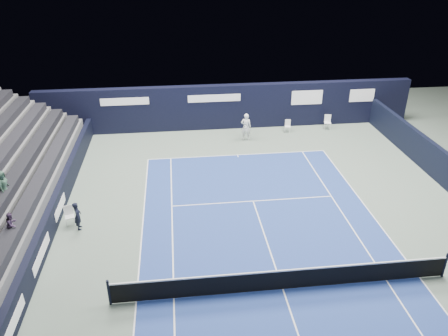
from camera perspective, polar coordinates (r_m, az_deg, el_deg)
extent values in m
plane|color=#5A6B5E|center=(18.77, 6.24, -11.35)|extent=(48.00, 48.00, 0.00)
cube|color=navy|center=(17.30, 7.70, -15.43)|extent=(10.97, 23.77, 0.01)
cube|color=silver|center=(30.59, 8.31, 5.37)|extent=(0.46, 0.45, 0.04)
cube|color=silver|center=(30.66, 8.33, 5.90)|extent=(0.38, 0.12, 0.45)
cylinder|color=silver|center=(30.81, 8.59, 5.11)|extent=(0.02, 0.02, 0.40)
cylinder|color=silver|center=(30.80, 7.98, 5.15)|extent=(0.02, 0.02, 0.40)
cylinder|color=silver|center=(30.52, 8.59, 4.90)|extent=(0.02, 0.02, 0.40)
cylinder|color=silver|center=(30.51, 7.97, 4.93)|extent=(0.02, 0.02, 0.40)
cube|color=white|center=(30.65, 8.34, 6.04)|extent=(0.32, 0.15, 0.29)
cube|color=white|center=(31.59, 13.38, 5.77)|extent=(0.53, 0.51, 0.04)
cube|color=white|center=(31.68, 13.39, 6.37)|extent=(0.45, 0.13, 0.54)
cylinder|color=white|center=(31.87, 13.64, 5.47)|extent=(0.03, 0.03, 0.47)
cylinder|color=white|center=(31.82, 12.95, 5.51)|extent=(0.03, 0.03, 0.47)
cylinder|color=white|center=(31.53, 13.72, 5.23)|extent=(0.03, 0.03, 0.47)
cylinder|color=white|center=(31.48, 13.02, 5.27)|extent=(0.03, 0.03, 0.47)
cube|color=white|center=(21.48, -19.52, -6.01)|extent=(0.52, 0.50, 0.04)
cube|color=white|center=(21.51, -19.68, -5.17)|extent=(0.41, 0.15, 0.50)
cylinder|color=white|center=(21.74, -19.01, -6.18)|extent=(0.02, 0.02, 0.44)
cylinder|color=white|center=(21.74, -19.95, -6.35)|extent=(0.02, 0.02, 0.44)
cylinder|color=white|center=(21.46, -18.91, -6.64)|extent=(0.02, 0.02, 0.44)
cylinder|color=white|center=(21.45, -19.86, -6.82)|extent=(0.02, 0.02, 0.44)
imported|color=black|center=(20.95, -18.57, -5.94)|extent=(0.38, 0.54, 1.37)
cube|color=white|center=(27.04, 1.78, 1.73)|extent=(10.97, 0.06, 0.00)
cube|color=white|center=(19.23, 24.20, -12.92)|extent=(0.06, 23.77, 0.00)
cube|color=white|center=(16.99, -11.39, -16.73)|extent=(0.06, 23.77, 0.00)
cube|color=white|center=(18.61, 20.45, -13.59)|extent=(0.06, 23.77, 0.00)
cube|color=white|center=(16.90, -6.57, -16.56)|extent=(0.06, 23.77, 0.00)
cube|color=white|center=(22.28, 3.82, -4.33)|extent=(8.23, 0.06, 0.00)
cube|color=white|center=(17.29, 7.70, -15.41)|extent=(0.06, 12.80, 0.00)
cube|color=white|center=(26.90, 1.82, 1.59)|extent=(0.06, 0.30, 0.00)
cylinder|color=black|center=(19.36, 26.89, -11.23)|extent=(0.10, 0.10, 1.10)
cylinder|color=black|center=(16.75, -14.80, -15.45)|extent=(0.10, 0.10, 1.10)
cube|color=black|center=(16.99, 7.79, -14.29)|extent=(12.80, 0.03, 0.86)
cube|color=white|center=(16.70, 7.89, -13.14)|extent=(12.80, 0.05, 0.06)
cube|color=black|center=(30.68, 0.56, 8.03)|extent=(26.00, 0.60, 3.10)
cube|color=silver|center=(30.09, -12.85, 8.46)|extent=(3.20, 0.02, 0.50)
cube|color=silver|center=(30.03, -1.27, 9.10)|extent=(3.60, 0.02, 0.50)
cube|color=silver|center=(31.35, 10.79, 9.03)|extent=(2.20, 0.02, 1.00)
cube|color=silver|center=(32.75, 17.58, 9.03)|extent=(1.80, 0.02, 0.90)
cube|color=black|center=(22.10, -21.04, -4.80)|extent=(0.30, 22.00, 1.20)
cube|color=silver|center=(16.74, -25.66, -17.48)|extent=(0.02, 2.00, 0.45)
cube|color=silver|center=(19.26, -22.73, -10.27)|extent=(0.02, 2.40, 0.45)
cube|color=silver|center=(22.06, -20.61, -4.79)|extent=(0.02, 2.00, 0.45)
cube|color=#505053|center=(22.98, -22.06, -3.06)|extent=(0.90, 16.00, 1.65)
cube|color=#474749|center=(23.15, -24.29, -2.67)|extent=(0.90, 16.00, 2.10)
cube|color=#505053|center=(23.35, -26.49, -2.27)|extent=(0.90, 16.00, 2.55)
cube|color=black|center=(22.52, -22.51, -0.81)|extent=(0.63, 15.20, 0.40)
cube|color=black|center=(22.60, -24.89, 0.09)|extent=(0.63, 15.20, 0.40)
cube|color=black|center=(22.73, -27.25, 0.97)|extent=(0.63, 15.20, 0.40)
imported|color=#3B2A46|center=(18.58, -25.95, -6.62)|extent=(0.51, 0.58, 1.01)
imported|color=#2C4A3A|center=(20.41, -26.90, -1.94)|extent=(0.43, 0.63, 1.23)
imported|color=white|center=(28.89, 2.89, 5.40)|extent=(0.75, 0.58, 1.84)
cylinder|color=black|center=(28.54, 2.69, 5.41)|extent=(0.03, 0.29, 0.13)
torus|color=black|center=(28.27, 2.78, 5.41)|extent=(0.30, 0.13, 0.29)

